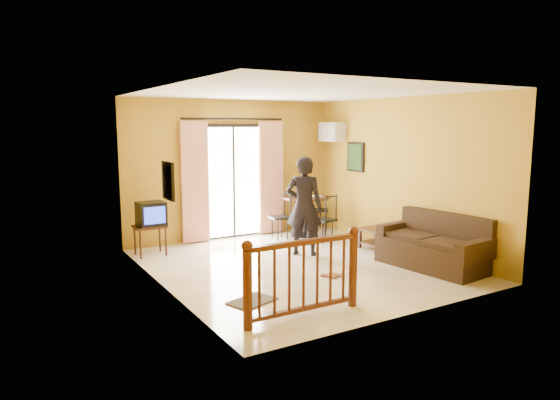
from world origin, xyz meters
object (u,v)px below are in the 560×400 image
television (151,214)px  sofa (435,247)px  coffee_table (382,237)px  dining_table (306,204)px  standing_person (304,206)px

television → sofa: 4.86m
television → coffee_table: television is taller
dining_table → coffee_table: dining_table is taller
dining_table → sofa: (0.51, -3.03, -0.34)m
television → standing_person: bearing=-30.9°
sofa → dining_table: bearing=93.5°
television → coffee_table: (3.72, -1.86, -0.49)m
sofa → standing_person: size_ratio=1.09×
dining_table → standing_person: 1.57m
television → standing_person: 2.70m
standing_person → coffee_table: bearing=-157.7°
dining_table → coffee_table: bearing=-74.5°
dining_table → standing_person: bearing=-124.6°
dining_table → sofa: sofa is taller
sofa → standing_person: 2.30m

